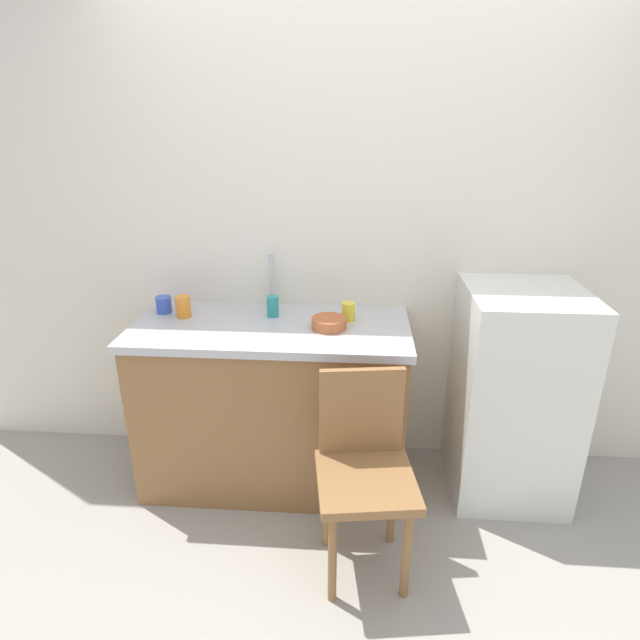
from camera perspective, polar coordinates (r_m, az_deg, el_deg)
ground_plane at (r=2.55m, az=3.51°, el=-25.83°), size 8.00×8.00×0.00m
back_wall at (r=2.78m, az=4.49°, el=10.09°), size 4.80×0.10×2.65m
cabinet_base at (r=2.81m, az=-5.08°, el=-9.39°), size 1.34×0.60×0.86m
countertop at (r=2.61m, az=-5.40°, el=-0.87°), size 1.38×0.64×0.04m
faucet at (r=2.79m, az=-5.26°, el=4.28°), size 0.02×0.02×0.29m
refrigerator at (r=2.85m, az=20.31°, el=-7.60°), size 0.56×0.58×1.10m
chair at (r=2.29m, az=4.83°, el=-15.55°), size 0.45×0.45×0.89m
terracotta_bowl at (r=2.54m, az=0.98°, el=-0.33°), size 0.17×0.17×0.05m
cup_teal at (r=2.69m, az=-5.16°, el=1.49°), size 0.06×0.06×0.11m
cup_blue at (r=2.85m, az=-16.63°, el=1.61°), size 0.08×0.08×0.09m
cup_orange at (r=2.76m, az=-14.67°, el=1.42°), size 0.08×0.08×0.11m
cup_yellow at (r=2.63m, az=3.12°, el=0.94°), size 0.07×0.07×0.09m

